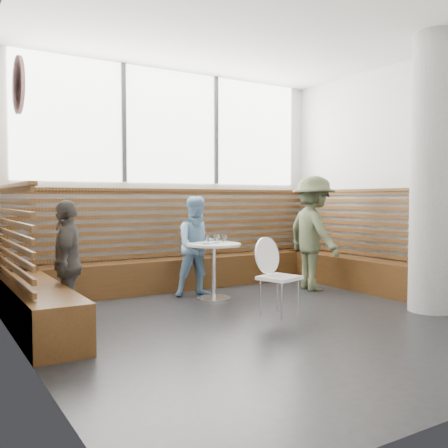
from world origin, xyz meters
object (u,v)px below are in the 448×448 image
cafe_chair (276,270)px  cafe_table (214,259)px  concrete_column (433,174)px  child_back (198,246)px  adult_man (313,233)px  child_left (67,263)px

cafe_chair → cafe_table: bearing=80.9°
concrete_column → cafe_chair: concrete_column is taller
cafe_table → child_back: bearing=103.5°
adult_man → child_back: size_ratio=1.22×
concrete_column → cafe_chair: (-1.65, 0.80, -1.09)m
cafe_table → child_back: (-0.07, 0.29, 0.15)m
adult_man → child_left: (-3.54, -0.24, -0.17)m
concrete_column → child_back: 3.05m
cafe_table → concrete_column: bearing=-46.7°
concrete_column → adult_man: bearing=97.8°
adult_man → child_back: (-1.64, 0.45, -0.15)m
adult_man → child_left: adult_man is taller
concrete_column → child_back: (-1.88, 2.21, -0.93)m
child_left → concrete_column: bearing=88.4°
child_back → child_left: 2.02m
child_back → concrete_column: bearing=-38.1°
cafe_table → child_left: (-1.97, -0.39, 0.13)m
adult_man → child_back: bearing=82.8°
cafe_chair → concrete_column: bearing=-42.7°
concrete_column → cafe_table: bearing=133.3°
concrete_column → cafe_chair: 2.13m
adult_man → child_back: adult_man is taller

